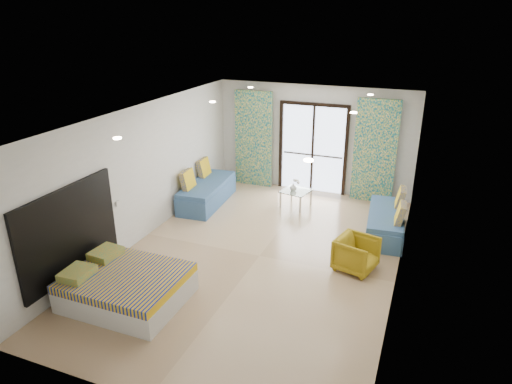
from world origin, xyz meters
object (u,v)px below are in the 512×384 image
at_px(bed, 126,286).
at_px(daybed_right, 386,222).
at_px(coffee_table, 296,192).
at_px(armchair, 356,253).
at_px(daybed_left, 206,192).

bearing_deg(bed, daybed_right, 47.64).
bearing_deg(coffee_table, armchair, -52.13).
bearing_deg(coffee_table, daybed_right, -18.56).
distance_m(bed, daybed_right, 5.33).
distance_m(bed, coffee_table, 4.88).
relative_size(daybed_left, coffee_table, 2.76).
xyz_separation_m(coffee_table, armchair, (1.84, -2.36, -0.02)).
xyz_separation_m(daybed_left, armchair, (3.90, -1.74, 0.04)).
distance_m(daybed_left, coffee_table, 2.15).
distance_m(bed, armchair, 3.99).
xyz_separation_m(daybed_right, coffee_table, (-2.17, 0.73, 0.08)).
xyz_separation_m(bed, daybed_right, (3.59, 3.94, 0.02)).
relative_size(daybed_left, daybed_right, 1.07).
relative_size(daybed_right, coffee_table, 2.58).
height_order(daybed_left, coffee_table, daybed_left).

